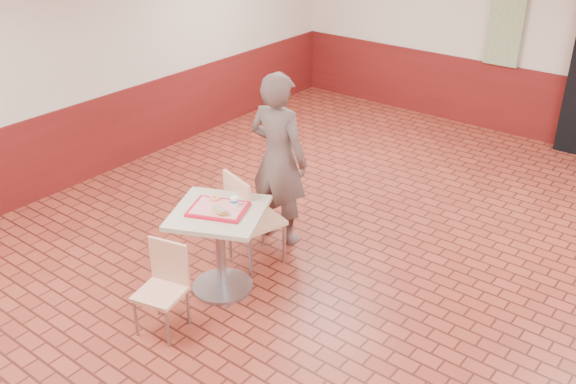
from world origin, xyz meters
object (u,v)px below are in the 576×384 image
Objects in this scene: main_table at (220,237)px; chair_main_front at (164,282)px; serving_tray at (218,209)px; paper_cup at (234,201)px; ring_donut at (215,198)px; long_john_donut at (220,211)px; customer at (278,159)px; chair_main_back at (249,215)px.

main_table is 1.04× the size of chair_main_front.
paper_cup reaches higher than serving_tray.
long_john_donut reaches higher than ring_donut.
customer reaches higher than long_john_donut.
customer reaches higher than ring_donut.
main_table is at bearing 95.90° from customer.
chair_main_back is 5.78× the size of long_john_donut.
long_john_donut is 1.98× the size of paper_cup.
paper_cup is (0.25, -0.95, -0.00)m from customer.
paper_cup reaches higher than ring_donut.
main_table is 0.85× the size of chair_main_back.
main_table is 1.70× the size of serving_tray.
customer is 10.70× the size of long_john_donut.
ring_donut is 0.27m from long_john_donut.
chair_main_back reaches higher than paper_cup.
chair_main_back is 0.54× the size of customer.
chair_main_back is at bearing 81.17° from ring_donut.
long_john_donut is at bearing -37.98° from serving_tray.
paper_cup is at bearing 52.90° from serving_tray.
main_table is 0.34m from long_john_donut.
paper_cup is (0.08, 0.81, 0.46)m from chair_main_front.
paper_cup is at bearing 52.90° from main_table.
serving_tray is at bearing -35.64° from ring_donut.
chair_main_back reaches higher than long_john_donut.
main_table is 0.71m from chair_main_front.
ring_donut reaches higher than chair_main_front.
long_john_donut is at bearing -36.56° from ring_donut.
ring_donut is at bearing 144.36° from serving_tray.
serving_tray is 0.11m from long_john_donut.
chair_main_back is at bearing 98.56° from main_table.
ring_donut is 0.57× the size of long_john_donut.
serving_tray is at bearing 76.69° from chair_main_front.
long_john_donut is at bearing -91.06° from paper_cup.
serving_tray is 5.07× the size of ring_donut.
serving_tray is at bearing 95.90° from customer.
customer is at bearing 98.88° from main_table.
main_table is at bearing 115.86° from chair_main_back.
long_john_donut reaches higher than serving_tray.
ring_donut is (-0.13, 0.10, 0.03)m from serving_tray.
customer reaches higher than chair_main_front.
paper_cup is at bearing 88.94° from long_john_donut.
long_john_donut reaches higher than main_table.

